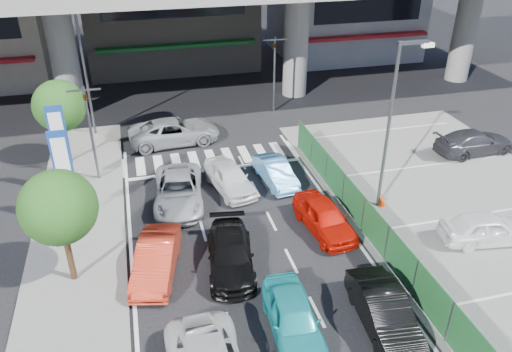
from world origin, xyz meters
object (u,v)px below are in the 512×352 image
object	(u,v)px
sedan_white_front_mid	(230,177)
traffic_light_left	(87,111)
signboard_far	(59,138)
tree_near	(59,208)
traffic_cone	(382,199)
street_lamp_left	(86,60)
tree_far	(59,106)
street_lamp_right	(394,114)
parked_sedan_dgrey	(474,142)
traffic_light_right	(275,56)
signboard_near	(63,166)
taxi_orange_left	(156,259)
taxi_orange_right	(324,217)
kei_truck_front_right	(276,172)
crossing_wagon_silver	(174,131)
sedan_black_mid	(231,254)
taxi_teal_mid	(293,318)
hatch_black_mid_right	(384,312)
wagon_silver_front_left	(179,191)
parked_sedan_white	(487,228)

from	to	relation	value
sedan_white_front_mid	traffic_light_left	bearing A→B (deg)	145.87
signboard_far	tree_near	xyz separation A→B (m)	(0.60, -6.99, 0.32)
traffic_light_left	traffic_cone	world-z (taller)	traffic_light_left
street_lamp_left	sedan_white_front_mid	size ratio (longest dim) A/B	1.98
sedan_white_front_mid	traffic_cone	xyz separation A→B (m)	(6.80, -3.46, -0.27)
tree_far	street_lamp_left	bearing A→B (deg)	67.16
tree_far	traffic_light_left	bearing A→B (deg)	-57.38
street_lamp_right	parked_sedan_dgrey	world-z (taller)	street_lamp_right
traffic_light_right	signboard_near	world-z (taller)	traffic_light_right
street_lamp_left	signboard_near	size ratio (longest dim) A/B	1.70
traffic_light_right	parked_sedan_dgrey	xyz separation A→B (m)	(9.41, -9.24, -3.19)
taxi_orange_left	sedan_white_front_mid	xyz separation A→B (m)	(4.15, 5.69, 0.00)
parked_sedan_dgrey	street_lamp_right	bearing A→B (deg)	112.22
street_lamp_left	parked_sedan_dgrey	world-z (taller)	street_lamp_left
taxi_orange_right	sedan_white_front_mid	bearing A→B (deg)	119.52
kei_truck_front_right	street_lamp_left	bearing A→B (deg)	130.60
traffic_light_right	traffic_cone	xyz separation A→B (m)	(1.63, -13.14, -3.52)
tree_near	crossing_wagon_silver	size ratio (longest dim) A/B	0.88
kei_truck_front_right	traffic_cone	size ratio (longest dim) A/B	5.18
signboard_near	taxi_orange_left	size ratio (longest dim) A/B	1.12
signboard_near	traffic_cone	size ratio (longest dim) A/B	6.60
parked_sedan_dgrey	sedan_black_mid	bearing A→B (deg)	108.62
traffic_light_right	street_lamp_right	world-z (taller)	street_lamp_right
tree_far	crossing_wagon_silver	bearing A→B (deg)	10.25
taxi_teal_mid	sedan_white_front_mid	distance (m)	10.03
signboard_far	traffic_light_left	bearing A→B (deg)	35.70
signboard_near	taxi_teal_mid	distance (m)	11.82
tree_far	traffic_light_right	bearing A→B (deg)	18.69
crossing_wagon_silver	parked_sedan_dgrey	size ratio (longest dim) A/B	1.14
hatch_black_mid_right	traffic_light_left	bearing A→B (deg)	130.82
signboard_near	tree_near	distance (m)	4.01
traffic_light_left	wagon_silver_front_left	bearing A→B (deg)	-40.83
signboard_near	tree_far	bearing A→B (deg)	95.27
wagon_silver_front_left	kei_truck_front_right	xyz separation A→B (m)	(5.15, 0.76, -0.08)
street_lamp_right	parked_sedan_white	world-z (taller)	street_lamp_right
crossing_wagon_silver	kei_truck_front_right	bearing A→B (deg)	-146.78
signboard_far	sedan_white_front_mid	size ratio (longest dim) A/B	1.16
signboard_far	hatch_black_mid_right	size ratio (longest dim) A/B	1.12
taxi_orange_left	kei_truck_front_right	distance (m)	8.78
street_lamp_left	kei_truck_front_right	bearing A→B (deg)	-43.22
hatch_black_mid_right	taxi_orange_left	size ratio (longest dim) A/B	1.00
parked_sedan_dgrey	traffic_light_right	bearing A→B (deg)	41.81
traffic_cone	wagon_silver_front_left	bearing A→B (deg)	163.54
traffic_light_right	kei_truck_front_right	distance (m)	10.50
sedan_black_mid	sedan_white_front_mid	world-z (taller)	sedan_white_front_mid
hatch_black_mid_right	traffic_cone	size ratio (longest dim) A/B	5.88
traffic_light_right	kei_truck_front_right	bearing A→B (deg)	-105.69
taxi_orange_left	street_lamp_left	bearing A→B (deg)	113.85
signboard_far	hatch_black_mid_right	xyz separation A→B (m)	(11.17, -12.22, -2.37)
traffic_light_left	street_lamp_left	size ratio (longest dim) A/B	0.65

